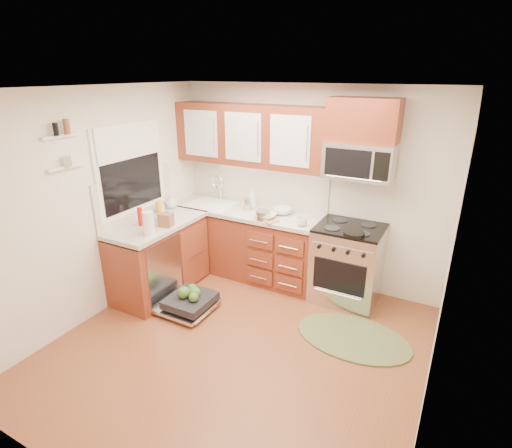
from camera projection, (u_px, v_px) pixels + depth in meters
The scene contains 38 objects.
floor at pixel (238, 347), 4.07m from camera, with size 3.50×3.50×0.00m, color brown.
ceiling at pixel (233, 89), 3.17m from camera, with size 3.50×3.50×0.00m, color white.
wall_back at pixel (307, 187), 5.06m from camera, with size 3.50×0.04×2.50m, color beige.
wall_front at pixel (71, 341), 2.18m from camera, with size 3.50×0.04×2.50m, color beige.
wall_left at pixel (100, 205), 4.39m from camera, with size 0.04×3.50×2.50m, color beige.
wall_right at pixel (446, 278), 2.84m from camera, with size 0.04×3.50×2.50m, color beige.
base_cabinet_back at pixel (246, 244), 5.43m from camera, with size 2.05×0.60×0.85m, color maroon.
base_cabinet_left at pixel (159, 260), 4.99m from camera, with size 0.60×1.25×0.85m, color maroon.
countertop_back at pixel (245, 212), 5.25m from camera, with size 2.07×0.64×0.05m, color beige.
countertop_left at pixel (156, 224), 4.81m from camera, with size 0.64×1.27×0.05m, color beige.
backsplash_back at pixel (256, 184), 5.38m from camera, with size 2.05×0.02×0.57m, color silver.
backsplash_left at pixel (135, 196), 4.83m from camera, with size 0.02×1.25×0.57m, color silver.
upper_cabinets at pixel (250, 135), 5.01m from camera, with size 2.05×0.35×0.75m, color maroon, non-canonical shape.
cabinet_over_mw at pixel (364, 120), 4.29m from camera, with size 0.76×0.35×0.47m, color maroon.
range at pixel (347, 264), 4.77m from camera, with size 0.76×0.64×0.95m, color silver, non-canonical shape.
microwave at pixel (359, 160), 4.43m from camera, with size 0.76×0.38×0.40m, color silver, non-canonical shape.
sink at pixel (212, 213), 5.50m from camera, with size 0.62×0.50×0.26m, color white, non-canonical shape.
dishwasher at pixel (188, 303), 4.66m from camera, with size 0.70×0.60×0.20m, color silver, non-canonical shape.
window at pixel (131, 169), 4.69m from camera, with size 0.03×1.05×1.05m, color white, non-canonical shape.
window_blind at pixel (129, 141), 4.56m from camera, with size 0.02×0.96×0.40m, color white.
shelf_upper at pixel (61, 136), 3.80m from camera, with size 0.04×0.40×0.03m, color white.
shelf_lower at pixel (66, 167), 3.91m from camera, with size 0.04×0.40×0.03m, color white.
rug at pixel (353, 338), 4.19m from camera, with size 1.20×0.78×0.02m, color #627341, non-canonical shape.
skillet at pixel (354, 234), 4.34m from camera, with size 0.23×0.23×0.04m, color black.
stock_pot at pixel (263, 215), 4.87m from camera, with size 0.19×0.19×0.11m, color silver.
cutting_board at pixel (267, 220), 4.86m from camera, with size 0.26×0.16×0.02m, color #AB884E.
canister at pixel (247, 205), 5.19m from camera, with size 0.10×0.10×0.16m, color silver.
paper_towel_roll at pixel (149, 223), 4.41m from camera, with size 0.12×0.12×0.27m, color white.
mustard_bottle at pixel (160, 211), 4.81m from camera, with size 0.08×0.08×0.25m, color gold.
red_bottle at pixel (140, 217), 4.67m from camera, with size 0.06×0.06×0.22m, color #AD130E.
wooden_box at pixel (166, 220), 4.66m from camera, with size 0.16×0.11×0.16m, color brown.
blue_carton at pixel (170, 218), 4.71m from camera, with size 0.10×0.06×0.16m, color #298DC2.
bowl_a at pixel (265, 216), 4.91m from camera, with size 0.27×0.27×0.07m, color #999999.
bowl_b at pixel (282, 211), 5.07m from camera, with size 0.25×0.25×0.08m, color #999999.
cup at pixel (302, 222), 4.68m from camera, with size 0.13×0.13×0.10m, color #999999.
soap_bottle_a at pixel (252, 198), 5.26m from camera, with size 0.10×0.10×0.27m, color #999999.
soap_bottle_b at pixel (160, 206), 5.09m from camera, with size 0.08×0.08×0.18m, color #999999.
soap_bottle_c at pixel (171, 201), 5.27m from camera, with size 0.14×0.14×0.19m, color #999999.
Camera 1 is at (1.74, -2.86, 2.63)m, focal length 28.00 mm.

